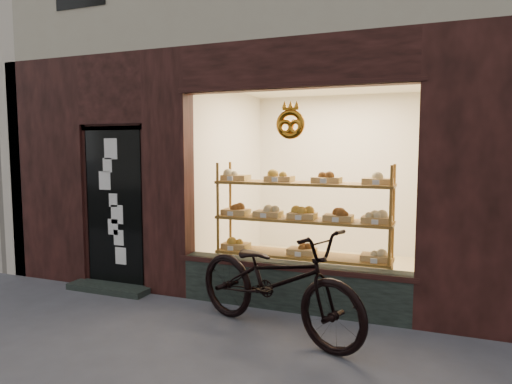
% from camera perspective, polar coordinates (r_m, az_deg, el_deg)
% --- Properties ---
extents(display_shelf, '(2.20, 0.45, 1.70)m').
position_cam_1_polar(display_shelf, '(5.72, 5.78, -4.71)').
color(display_shelf, brown).
rests_on(display_shelf, ground).
extents(bicycle, '(2.23, 1.45, 1.11)m').
position_cam_1_polar(bicycle, '(4.70, 2.49, -10.98)').
color(bicycle, black).
rests_on(bicycle, ground).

